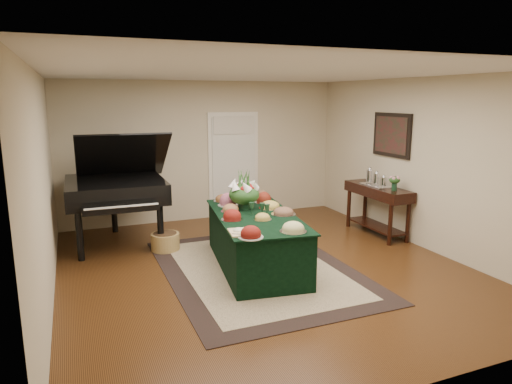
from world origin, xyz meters
name	(u,v)px	position (x,y,z in m)	size (l,w,h in m)	color
ground	(264,268)	(0.00, 0.00, 0.00)	(6.00, 6.00, 0.00)	black
area_rug	(258,269)	(-0.11, -0.02, 0.01)	(2.52, 3.53, 0.01)	black
kitchen_doorway	(234,166)	(0.60, 2.97, 1.02)	(1.05, 0.07, 2.10)	white
buffet_table	(255,241)	(-0.09, 0.10, 0.39)	(1.37, 2.38, 0.77)	black
food_platters	(253,208)	(-0.06, 0.27, 0.82)	(1.23, 2.25, 0.15)	silver
cutting_board	(244,230)	(-0.54, -0.63, 0.80)	(0.40, 0.40, 0.10)	tan
green_goblets	(260,209)	(-0.04, 0.05, 0.86)	(0.23, 0.26, 0.18)	#15351F
floral_centerpiece	(244,190)	(-0.11, 0.50, 1.04)	(0.47, 0.47, 0.47)	#15351F
grand_piano	(116,188)	(-1.79, 1.94, 0.94)	(1.65, 1.85, 1.85)	black
wicker_basket	(165,242)	(-1.15, 1.30, 0.14)	(0.45, 0.45, 0.28)	olive
mahogany_sideboard	(378,197)	(2.49, 0.77, 0.68)	(0.45, 1.42, 0.87)	black
tea_service	(376,179)	(2.50, 0.84, 0.99)	(0.34, 0.58, 0.30)	silver
pink_bouquet	(395,180)	(2.50, 0.35, 1.04)	(0.20, 0.20, 0.26)	#15351F
wall_painting	(392,135)	(2.72, 0.77, 1.75)	(0.05, 0.95, 0.75)	black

